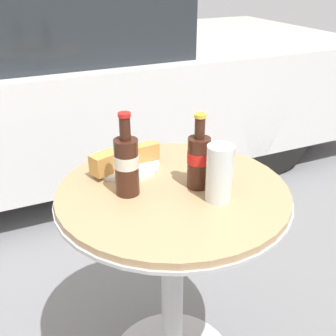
{
  "coord_description": "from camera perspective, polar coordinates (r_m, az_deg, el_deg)",
  "views": [
    {
      "loc": [
        -0.45,
        -0.94,
        1.3
      ],
      "look_at": [
        0.0,
        0.03,
        0.77
      ],
      "focal_mm": 45.0,
      "sensor_mm": 36.0,
      "label": 1
    }
  ],
  "objects": [
    {
      "name": "parked_car",
      "position": [
        2.9,
        -20.16,
        10.5
      ],
      "size": [
        4.57,
        1.67,
        1.21
      ],
      "color": "silver",
      "rests_on": "ground_plane"
    },
    {
      "name": "cola_bottle_left",
      "position": [
        1.14,
        -5.63,
        0.66
      ],
      "size": [
        0.07,
        0.07,
        0.23
      ],
      "color": "#3D1E14",
      "rests_on": "bistro_table"
    },
    {
      "name": "drinking_glass",
      "position": [
        1.12,
        6.96,
        -1.04
      ],
      "size": [
        0.07,
        0.07,
        0.16
      ],
      "color": "#C68923",
      "rests_on": "bistro_table"
    },
    {
      "name": "lunch_plate_near",
      "position": [
        1.3,
        -5.88,
        0.9
      ],
      "size": [
        0.23,
        0.2,
        0.07
      ],
      "color": "white",
      "rests_on": "bistro_table"
    },
    {
      "name": "bistro_table",
      "position": [
        1.31,
        0.62,
        -10.51
      ],
      "size": [
        0.67,
        0.67,
        0.72
      ],
      "color": "#B7B7BC",
      "rests_on": "ground_plane"
    },
    {
      "name": "cola_bottle_right",
      "position": [
        1.17,
        4.18,
        1.21
      ],
      "size": [
        0.07,
        0.07,
        0.22
      ],
      "color": "#3D1E14",
      "rests_on": "bistro_table"
    }
  ]
}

